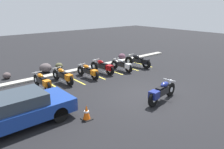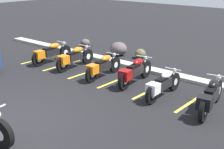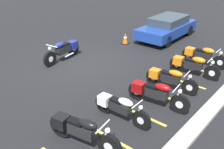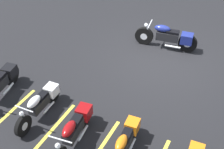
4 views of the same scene
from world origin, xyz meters
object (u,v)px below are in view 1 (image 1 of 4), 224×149
(parked_bike_2, at_px, (89,71))
(landscape_rock_3, at_px, (45,68))
(parked_bike_4, at_px, (122,65))
(landscape_rock_0, at_px, (7,76))
(landscape_rock_1, at_px, (59,66))
(car_blue, at_px, (16,110))
(parked_bike_3, at_px, (103,67))
(landscape_rock_2, at_px, (122,56))
(traffic_cone, at_px, (87,113))
(motorcycle_navy_featured, at_px, (161,92))
(parked_bike_0, at_px, (42,81))
(parked_bike_5, at_px, (139,61))
(parked_bike_1, at_px, (63,76))

(parked_bike_2, relative_size, landscape_rock_3, 2.50)
(parked_bike_4, xyz_separation_m, landscape_rock_0, (-6.87, 3.42, -0.22))
(landscape_rock_1, bearing_deg, car_blue, -128.12)
(landscape_rock_0, bearing_deg, parked_bike_3, -28.76)
(landscape_rock_2, xyz_separation_m, traffic_cone, (-8.19, -6.85, 0.04))
(motorcycle_navy_featured, distance_m, parked_bike_0, 6.47)
(motorcycle_navy_featured, xyz_separation_m, parked_bike_3, (0.69, 5.50, -0.03))
(landscape_rock_0, xyz_separation_m, landscape_rock_1, (3.63, -0.04, 0.02))
(parked_bike_3, bearing_deg, parked_bike_5, -105.86)
(parked_bike_1, bearing_deg, parked_bike_0, 91.24)
(parked_bike_1, bearing_deg, landscape_rock_2, -75.64)
(landscape_rock_1, bearing_deg, parked_bike_1, -111.99)
(motorcycle_navy_featured, bearing_deg, parked_bike_1, 105.27)
(motorcycle_navy_featured, distance_m, parked_bike_5, 6.25)
(car_blue, height_order, landscape_rock_1, car_blue)
(parked_bike_1, bearing_deg, motorcycle_navy_featured, -160.63)
(parked_bike_4, bearing_deg, motorcycle_navy_featured, 155.09)
(traffic_cone, bearing_deg, parked_bike_4, 35.84)
(parked_bike_0, height_order, car_blue, car_blue)
(traffic_cone, bearing_deg, car_blue, 151.17)
(parked_bike_5, bearing_deg, landscape_rock_0, 57.96)
(landscape_rock_3, bearing_deg, car_blue, -122.02)
(landscape_rock_0, distance_m, landscape_rock_2, 9.24)
(parked_bike_1, height_order, parked_bike_4, parked_bike_1)
(parked_bike_1, distance_m, car_blue, 4.98)
(parked_bike_2, bearing_deg, parked_bike_5, -98.26)
(parked_bike_0, bearing_deg, parked_bike_5, -92.55)
(landscape_rock_0, xyz_separation_m, landscape_rock_3, (2.49, -0.24, 0.11))
(parked_bike_0, height_order, parked_bike_2, parked_bike_0)
(traffic_cone, bearing_deg, parked_bike_2, 55.11)
(landscape_rock_0, bearing_deg, parked_bike_5, -22.22)
(parked_bike_4, height_order, parked_bike_5, parked_bike_5)
(car_blue, height_order, landscape_rock_0, car_blue)
(landscape_rock_0, bearing_deg, landscape_rock_1, -0.57)
(parked_bike_4, relative_size, landscape_rock_1, 3.75)
(parked_bike_0, height_order, traffic_cone, parked_bike_0)
(parked_bike_4, relative_size, traffic_cone, 3.28)
(parked_bike_0, bearing_deg, landscape_rock_0, 17.62)
(landscape_rock_0, distance_m, landscape_rock_1, 3.63)
(motorcycle_navy_featured, height_order, landscape_rock_0, motorcycle_navy_featured)
(parked_bike_4, xyz_separation_m, car_blue, (-8.20, -2.94, 0.25))
(motorcycle_navy_featured, height_order, parked_bike_5, motorcycle_navy_featured)
(parked_bike_1, height_order, landscape_rock_0, parked_bike_1)
(parked_bike_5, relative_size, landscape_rock_3, 2.73)
(parked_bike_1, xyz_separation_m, car_blue, (-3.73, -3.29, 0.23))
(motorcycle_navy_featured, height_order, landscape_rock_3, motorcycle_navy_featured)
(parked_bike_5, distance_m, landscape_rock_0, 9.17)
(parked_bike_1, distance_m, landscape_rock_0, 3.90)
(parked_bike_1, relative_size, landscape_rock_2, 3.27)
(motorcycle_navy_featured, height_order, parked_bike_2, motorcycle_navy_featured)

